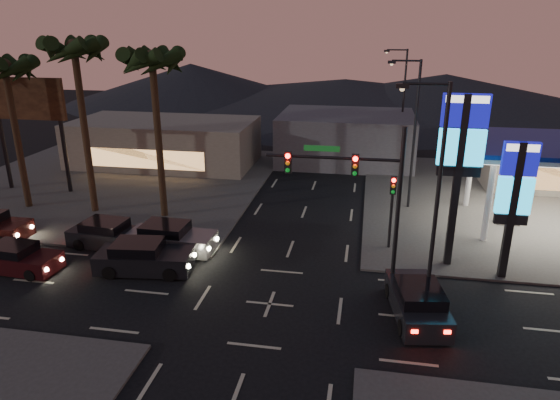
% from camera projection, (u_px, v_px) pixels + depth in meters
% --- Properties ---
extents(ground, '(140.00, 140.00, 0.00)m').
position_uv_depth(ground, '(270.00, 304.00, 22.81)').
color(ground, black).
rests_on(ground, ground).
extents(corner_lot_ne, '(24.00, 24.00, 0.12)m').
position_uv_depth(corner_lot_ne, '(538.00, 206.00, 34.98)').
color(corner_lot_ne, '#47443F').
rests_on(corner_lot_ne, ground).
extents(corner_lot_nw, '(24.00, 24.00, 0.12)m').
position_uv_depth(corner_lot_nw, '(114.00, 182.00, 40.29)').
color(corner_lot_nw, '#47443F').
rests_on(corner_lot_nw, ground).
extents(convenience_store, '(10.00, 6.00, 4.00)m').
position_uv_depth(convenience_store, '(550.00, 162.00, 38.63)').
color(convenience_store, '#726B5B').
rests_on(convenience_store, ground).
extents(pylon_sign_tall, '(2.20, 0.35, 9.00)m').
position_uv_depth(pylon_sign_tall, '(461.00, 147.00, 24.36)').
color(pylon_sign_tall, black).
rests_on(pylon_sign_tall, ground).
extents(pylon_sign_short, '(1.60, 0.35, 7.00)m').
position_uv_depth(pylon_sign_short, '(515.00, 190.00, 23.60)').
color(pylon_sign_short, black).
rests_on(pylon_sign_short, ground).
extents(traffic_signal_mast, '(6.10, 0.39, 8.00)m').
position_uv_depth(traffic_signal_mast, '(360.00, 187.00, 22.28)').
color(traffic_signal_mast, black).
rests_on(traffic_signal_mast, ground).
extents(pedestal_signal, '(0.32, 0.39, 4.30)m').
position_uv_depth(pedestal_signal, '(392.00, 201.00, 27.40)').
color(pedestal_signal, black).
rests_on(pedestal_signal, ground).
extents(streetlight_near, '(2.14, 0.25, 10.00)m').
position_uv_depth(streetlight_near, '(434.00, 187.00, 20.70)').
color(streetlight_near, black).
rests_on(streetlight_near, ground).
extents(streetlight_mid, '(2.14, 0.25, 10.00)m').
position_uv_depth(streetlight_mid, '(412.00, 127.00, 32.76)').
color(streetlight_mid, black).
rests_on(streetlight_mid, ground).
extents(streetlight_far, '(2.14, 0.25, 10.00)m').
position_uv_depth(streetlight_far, '(401.00, 97.00, 45.75)').
color(streetlight_far, black).
rests_on(streetlight_far, ground).
extents(palm_a, '(4.41, 4.41, 10.86)m').
position_uv_depth(palm_a, '(153.00, 71.00, 29.97)').
color(palm_a, black).
rests_on(palm_a, ground).
extents(palm_b, '(4.41, 4.41, 11.46)m').
position_uv_depth(palm_b, '(76.00, 61.00, 30.62)').
color(palm_b, black).
rests_on(palm_b, ground).
extents(palm_c, '(4.41, 4.41, 10.26)m').
position_uv_depth(palm_c, '(6.00, 77.00, 31.82)').
color(palm_c, black).
rests_on(palm_c, ground).
extents(billboard, '(6.00, 0.30, 8.50)m').
position_uv_depth(billboard, '(27.00, 108.00, 36.16)').
color(billboard, black).
rests_on(billboard, ground).
extents(building_far_west, '(16.00, 8.00, 4.00)m').
position_uv_depth(building_far_west, '(165.00, 143.00, 44.88)').
color(building_far_west, '#726B5B').
rests_on(building_far_west, ground).
extents(building_far_mid, '(12.00, 9.00, 4.40)m').
position_uv_depth(building_far_mid, '(346.00, 138.00, 45.87)').
color(building_far_mid, '#4C4C51').
rests_on(building_far_mid, ground).
extents(hill_left, '(40.00, 40.00, 6.00)m').
position_uv_depth(hill_left, '(192.00, 83.00, 81.63)').
color(hill_left, black).
rests_on(hill_left, ground).
extents(hill_right, '(50.00, 50.00, 5.00)m').
position_uv_depth(hill_right, '(445.00, 91.00, 75.15)').
color(hill_right, black).
rests_on(hill_right, ground).
extents(hill_center, '(60.00, 60.00, 4.00)m').
position_uv_depth(hill_center, '(345.00, 92.00, 77.81)').
color(hill_center, black).
rests_on(hill_center, ground).
extents(car_lane_a_front, '(5.14, 2.57, 1.62)m').
position_uv_depth(car_lane_a_front, '(143.00, 258.00, 25.62)').
color(car_lane_a_front, black).
rests_on(car_lane_a_front, ground).
extents(car_lane_a_mid, '(4.51, 2.12, 1.44)m').
position_uv_depth(car_lane_a_mid, '(17.00, 258.00, 25.73)').
color(car_lane_a_mid, black).
rests_on(car_lane_a_mid, ground).
extents(car_lane_b_front, '(5.07, 2.27, 1.63)m').
position_uv_depth(car_lane_b_front, '(170.00, 239.00, 27.90)').
color(car_lane_b_front, slate).
rests_on(car_lane_b_front, ground).
extents(car_lane_b_mid, '(4.88, 2.33, 1.55)m').
position_uv_depth(car_lane_b_mid, '(110.00, 235.00, 28.49)').
color(car_lane_b_mid, black).
rests_on(car_lane_b_mid, ground).
extents(suv_station, '(2.66, 4.93, 1.57)m').
position_uv_depth(suv_station, '(417.00, 302.00, 21.62)').
color(suv_station, black).
rests_on(suv_station, ground).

